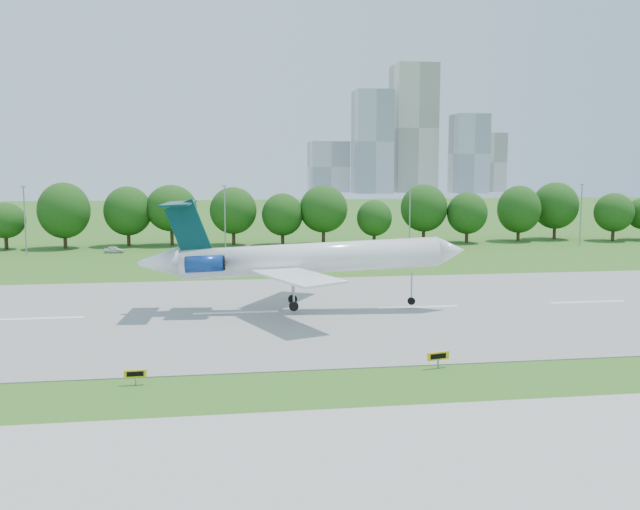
{
  "coord_description": "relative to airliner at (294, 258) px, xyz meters",
  "views": [
    {
      "loc": [
        -22.27,
        -49.66,
        15.31
      ],
      "look_at": [
        -12.03,
        18.0,
        6.95
      ],
      "focal_mm": 40.0,
      "sensor_mm": 36.0,
      "label": 1
    }
  ],
  "objects": [
    {
      "name": "skyline",
      "position": [
        113.92,
        365.47,
        24.63
      ],
      "size": [
        127.0,
        52.0,
        80.0
      ],
      "color": "#B2B2B7",
      "rests_on": "ground"
    },
    {
      "name": "taxi_sign_centre",
      "position": [
        8.47,
        -23.4,
        -4.89
      ],
      "size": [
        1.82,
        0.63,
        1.28
      ],
      "rotation": [
        0.0,
        0.0,
        0.24
      ],
      "color": "gray",
      "rests_on": "ground"
    },
    {
      "name": "runway",
      "position": [
        13.76,
        -0.14,
        -5.79
      ],
      "size": [
        400.0,
        45.0,
        0.08
      ],
      "primitive_type": "cube",
      "color": "gray",
      "rests_on": "ground"
    },
    {
      "name": "light_poles",
      "position": [
        11.26,
        56.86,
        0.5
      ],
      "size": [
        175.9,
        0.25,
        12.19
      ],
      "color": "gray",
      "rests_on": "ground"
    },
    {
      "name": "ground",
      "position": [
        13.76,
        -25.14,
        -5.83
      ],
      "size": [
        600.0,
        600.0,
        0.0
      ],
      "primitive_type": "plane",
      "color": "#305E18",
      "rests_on": "ground"
    },
    {
      "name": "taxi_sign_left",
      "position": [
        -14.13,
        -24.33,
        -5.02
      ],
      "size": [
        1.57,
        0.25,
        1.1
      ],
      "rotation": [
        0.0,
        0.0,
        0.03
      ],
      "color": "gray",
      "rests_on": "ground"
    },
    {
      "name": "tree_line",
      "position": [
        13.76,
        66.86,
        0.35
      ],
      "size": [
        288.4,
        8.4,
        10.4
      ],
      "color": "#382314",
      "rests_on": "ground"
    },
    {
      "name": "airliner",
      "position": [
        0.0,
        0.0,
        0.0
      ],
      "size": [
        35.11,
        25.49,
        11.68
      ],
      "rotation": [
        0.0,
        -0.04,
        -0.08
      ],
      "color": "white",
      "rests_on": "ground"
    },
    {
      "name": "service_vehicle_b",
      "position": [
        -26.28,
        57.77,
        -5.23
      ],
      "size": [
        3.63,
        1.74,
        1.2
      ],
      "primitive_type": "imported",
      "rotation": [
        0.0,
        0.0,
        1.47
      ],
      "color": "silver",
      "rests_on": "ground"
    }
  ]
}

